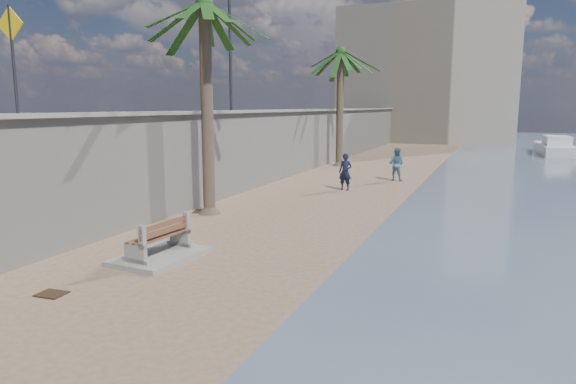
% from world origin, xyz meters
% --- Properties ---
extents(ground_plane, '(140.00, 140.00, 0.00)m').
position_xyz_m(ground_plane, '(0.00, 0.00, 0.00)').
color(ground_plane, '#907458').
extents(seawall, '(0.45, 70.00, 3.50)m').
position_xyz_m(seawall, '(-5.20, 20.00, 1.75)').
color(seawall, gray).
rests_on(seawall, ground_plane).
extents(wall_cap, '(0.80, 70.00, 0.12)m').
position_xyz_m(wall_cap, '(-5.20, 20.00, 3.55)').
color(wall_cap, gray).
rests_on(wall_cap, seawall).
extents(end_building, '(18.00, 12.00, 14.00)m').
position_xyz_m(end_building, '(-2.00, 52.00, 7.00)').
color(end_building, '#B7AA93').
rests_on(end_building, ground_plane).
extents(bench_far, '(1.73, 2.40, 0.96)m').
position_xyz_m(bench_far, '(-2.36, 3.04, 0.42)').
color(bench_far, gray).
rests_on(bench_far, ground_plane).
extents(palm_mid, '(5.00, 5.00, 8.04)m').
position_xyz_m(palm_mid, '(-4.03, 8.26, 7.05)').
color(palm_mid, brown).
rests_on(palm_mid, ground_plane).
extents(palm_back, '(5.00, 5.00, 8.03)m').
position_xyz_m(palm_back, '(-4.02, 24.34, 7.02)').
color(palm_back, brown).
rests_on(palm_back, ground_plane).
extents(pedestrian_sign, '(0.78, 0.07, 2.40)m').
position_xyz_m(pedestrian_sign, '(-5.00, 1.50, 5.15)').
color(pedestrian_sign, '#2D2D33').
rests_on(pedestrian_sign, wall_cap).
extents(streetlight, '(0.28, 0.28, 5.12)m').
position_xyz_m(streetlight, '(-5.10, 12.00, 6.64)').
color(streetlight, '#2D2D33').
rests_on(streetlight, wall_cap).
extents(person_a, '(0.74, 0.54, 1.92)m').
position_xyz_m(person_a, '(-0.99, 15.10, 0.96)').
color(person_a, '#121732').
rests_on(person_a, ground_plane).
extents(person_b, '(1.00, 0.83, 1.88)m').
position_xyz_m(person_b, '(0.59, 19.05, 0.94)').
color(person_b, teal).
rests_on(person_b, ground_plane).
extents(yacht_far, '(2.62, 7.99, 1.50)m').
position_xyz_m(yacht_far, '(9.57, 38.70, 0.35)').
color(yacht_far, silver).
rests_on(yacht_far, bay_water).
extents(debris_b, '(0.58, 0.48, 0.03)m').
position_xyz_m(debris_b, '(-2.89, 0.13, 0.01)').
color(debris_b, '#382616').
rests_on(debris_b, ground_plane).
extents(debris_c, '(0.71, 0.79, 0.03)m').
position_xyz_m(debris_c, '(-4.49, 8.44, 0.01)').
color(debris_c, '#382616').
rests_on(debris_c, ground_plane).
extents(debris_d, '(0.65, 0.66, 0.03)m').
position_xyz_m(debris_d, '(-2.35, 3.58, 0.01)').
color(debris_d, '#382616').
rests_on(debris_d, ground_plane).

